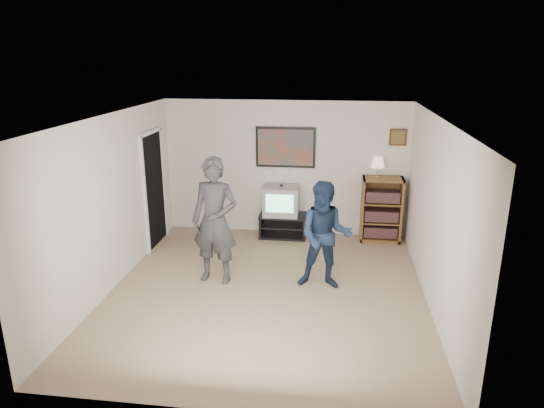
% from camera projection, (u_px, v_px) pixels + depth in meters
% --- Properties ---
extents(room_shell, '(4.51, 5.00, 2.51)m').
position_uv_depth(room_shell, '(270.00, 202.00, 6.98)').
color(room_shell, '#826952').
rests_on(room_shell, ground).
extents(media_stand, '(0.87, 0.49, 0.44)m').
position_uv_depth(media_stand, '(283.00, 225.00, 9.07)').
color(media_stand, black).
rests_on(media_stand, room_shell).
extents(crt_television, '(0.64, 0.55, 0.54)m').
position_uv_depth(crt_television, '(281.00, 200.00, 8.93)').
color(crt_television, gray).
rests_on(crt_television, media_stand).
extents(bookshelf, '(0.72, 0.41, 1.18)m').
position_uv_depth(bookshelf, '(381.00, 209.00, 8.78)').
color(bookshelf, brown).
rests_on(bookshelf, room_shell).
extents(table_lamp, '(0.24, 0.24, 0.38)m').
position_uv_depth(table_lamp, '(378.00, 167.00, 8.55)').
color(table_lamp, beige).
rests_on(table_lamp, bookshelf).
extents(person_tall, '(0.75, 0.55, 1.90)m').
position_uv_depth(person_tall, '(215.00, 221.00, 7.10)').
color(person_tall, '#303032').
rests_on(person_tall, room_shell).
extents(person_short, '(0.79, 0.63, 1.60)m').
position_uv_depth(person_short, '(325.00, 236.00, 6.94)').
color(person_short, '#16253E').
rests_on(person_short, room_shell).
extents(controller_left, '(0.07, 0.12, 0.03)m').
position_uv_depth(controller_left, '(222.00, 202.00, 7.27)').
color(controller_left, white).
rests_on(controller_left, person_tall).
extents(controller_right, '(0.06, 0.12, 0.03)m').
position_uv_depth(controller_right, '(324.00, 209.00, 7.11)').
color(controller_right, white).
rests_on(controller_right, person_short).
extents(poster, '(1.10, 0.03, 0.75)m').
position_uv_depth(poster, '(285.00, 147.00, 8.87)').
color(poster, black).
rests_on(poster, room_shell).
extents(air_vent, '(0.28, 0.02, 0.14)m').
position_uv_depth(air_vent, '(256.00, 130.00, 8.86)').
color(air_vent, white).
rests_on(air_vent, room_shell).
extents(small_picture, '(0.30, 0.03, 0.30)m').
position_uv_depth(small_picture, '(398.00, 137.00, 8.56)').
color(small_picture, '#352611').
rests_on(small_picture, room_shell).
extents(doorway, '(0.03, 0.85, 2.00)m').
position_uv_depth(doorway, '(154.00, 190.00, 8.51)').
color(doorway, black).
rests_on(doorway, room_shell).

